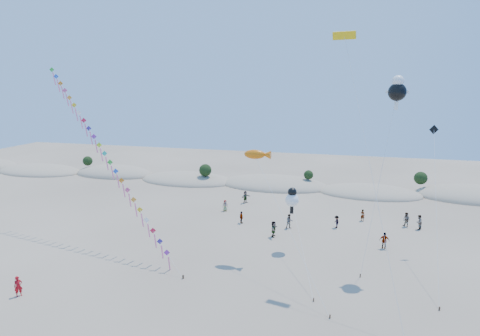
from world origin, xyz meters
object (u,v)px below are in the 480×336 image
object	(u,v)px
parafoil_kite	(346,43)
flyer_foreground	(18,286)
fish_kite	(258,155)
kite_train	(103,151)

from	to	relation	value
parafoil_kite	flyer_foreground	bearing A→B (deg)	-155.36
fish_kite	parafoil_kite	size ratio (longest dim) A/B	0.51
fish_kite	parafoil_kite	xyz separation A→B (m)	(7.93, -1.59, 10.30)
kite_train	flyer_foreground	xyz separation A→B (m)	(-0.37, -12.77, -9.43)
fish_kite	flyer_foreground	bearing A→B (deg)	-142.88
flyer_foreground	parafoil_kite	bearing A→B (deg)	-26.58
parafoil_kite	fish_kite	bearing A→B (deg)	168.67
kite_train	parafoil_kite	xyz separation A→B (m)	(25.09, -1.09, 10.60)
fish_kite	parafoil_kite	distance (m)	13.10
kite_train	flyer_foreground	distance (m)	15.87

